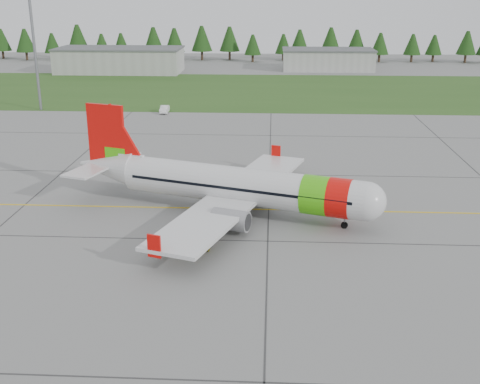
{
  "coord_description": "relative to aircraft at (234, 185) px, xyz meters",
  "views": [
    {
      "loc": [
        10.17,
        -48.61,
        21.06
      ],
      "look_at": [
        7.35,
        3.67,
        3.28
      ],
      "focal_mm": 45.0,
      "sensor_mm": 36.0,
      "label": 1
    }
  ],
  "objects": [
    {
      "name": "hangar_west",
      "position": [
        -36.6,
        103.08,
        0.16
      ],
      "size": [
        32.0,
        14.0,
        6.0
      ],
      "primitive_type": "cube",
      "color": "#A8A8A3",
      "rests_on": "ground"
    },
    {
      "name": "service_van",
      "position": [
        -15.59,
        49.53,
        -0.88
      ],
      "size": [
        1.4,
        1.32,
        3.91
      ],
      "primitive_type": "imported",
      "rotation": [
        0.0,
        0.0,
        0.03
      ],
      "color": "white",
      "rests_on": "ground"
    },
    {
      "name": "aircraft",
      "position": [
        0.0,
        0.0,
        0.0
      ],
      "size": [
        31.42,
        29.78,
        9.84
      ],
      "rotation": [
        0.0,
        0.0,
        -0.32
      ],
      "color": "silver",
      "rests_on": "ground"
    },
    {
      "name": "ground",
      "position": [
        -6.6,
        -6.92,
        -2.84
      ],
      "size": [
        320.0,
        320.0,
        0.0
      ],
      "primitive_type": "plane",
      "color": "gray",
      "rests_on": "ground"
    },
    {
      "name": "grass_strip",
      "position": [
        -6.6,
        75.08,
        -2.82
      ],
      "size": [
        320.0,
        50.0,
        0.03
      ],
      "primitive_type": "cube",
      "color": "#30561E",
      "rests_on": "ground"
    },
    {
      "name": "floodlight_mast",
      "position": [
        -38.6,
        51.08,
        7.16
      ],
      "size": [
        0.5,
        0.5,
        20.0
      ],
      "primitive_type": "cylinder",
      "color": "slate",
      "rests_on": "ground"
    },
    {
      "name": "treeline",
      "position": [
        -6.6,
        131.08,
        2.16
      ],
      "size": [
        160.0,
        8.0,
        10.0
      ],
      "primitive_type": null,
      "color": "#1C3F14",
      "rests_on": "ground"
    },
    {
      "name": "taxi_guideline",
      "position": [
        -6.6,
        1.08,
        -2.83
      ],
      "size": [
        120.0,
        0.25,
        0.02
      ],
      "primitive_type": "cube",
      "color": "gold",
      "rests_on": "ground"
    },
    {
      "name": "hangar_east",
      "position": [
        18.4,
        111.08,
        -0.24
      ],
      "size": [
        24.0,
        12.0,
        5.2
      ],
      "primitive_type": "cube",
      "color": "#A8A8A3",
      "rests_on": "ground"
    },
    {
      "name": "follow_me_car",
      "position": [
        -3.39,
        -9.09,
        -0.85
      ],
      "size": [
        1.38,
        1.62,
        3.97
      ],
      "primitive_type": "imported",
      "rotation": [
        0.0,
        0.0,
        1.59
      ],
      "color": "yellow",
      "rests_on": "ground"
    }
  ]
}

